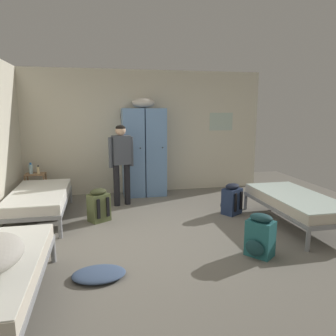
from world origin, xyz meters
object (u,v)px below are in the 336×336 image
Objects in this scene: bed_right at (296,202)px; clothes_pile_denim at (99,274)px; person_traveler at (121,157)px; backpack_olive at (99,206)px; water_bottle at (31,169)px; bed_left_rear at (39,197)px; backpack_navy at (231,199)px; backpack_teal at (260,236)px; shelf_unit at (36,185)px; locker_bank at (144,150)px; lotion_bottle at (38,170)px.

bed_right is 3.22× the size of clothes_pile_denim.
person_traveler reaches higher than backpack_olive.
bed_left_rear is at bearing -74.25° from water_bottle.
backpack_olive is (1.29, -1.46, -0.41)m from water_bottle.
clothes_pile_denim is at bearing -142.41° from backpack_navy.
bed_right is at bearing 39.50° from backpack_teal.
clothes_pile_denim is at bearing -66.28° from bed_left_rear.
person_traveler is at bearing 80.47° from clothes_pile_denim.
backpack_navy is 1.00× the size of backpack_olive.
backpack_navy is at bearing -23.79° from shelf_unit.
locker_bank is 3.22m from bed_right.
locker_bank reaches higher than person_traveler.
backpack_olive is at bearing -118.21° from person_traveler.
shelf_unit is at bearing 160.23° from person_traveler.
person_traveler is at bearing -127.92° from locker_bank.
bed_right is 4.79m from lotion_bottle.
backpack_navy is (-0.78, 0.74, -0.12)m from bed_right.
person_traveler reaches higher than shelf_unit.
shelf_unit is 2.61× the size of water_bottle.
lotion_bottle is (0.07, -0.04, 0.30)m from shelf_unit.
backpack_olive is (1.21, -1.44, -0.09)m from shelf_unit.
bed_left_rear is 3.45× the size of backpack_olive.
bed_right is at bearing -15.41° from backpack_olive.
lotion_bottle is at bearing 156.33° from backpack_navy.
backpack_teal is at bearing -41.63° from backpack_olive.
backpack_olive is (0.96, -0.29, -0.12)m from bed_left_rear.
backpack_navy is (3.59, -1.57, -0.41)m from water_bottle.
locker_bank is at bearing 129.14° from backpack_navy.
backpack_olive and backpack_teal have the same top height.
water_bottle is at bearing 156.41° from backpack_navy.
water_bottle is at bearing 131.65° from backpack_olive.
backpack_olive is at bearing -122.81° from locker_bank.
shelf_unit is at bearing -14.04° from water_bottle.
water_bottle is 0.40× the size of backpack_teal.
shelf_unit is at bearing 150.26° from lotion_bottle.
person_traveler is 2.61× the size of clothes_pile_denim.
clothes_pile_denim is at bearing -90.26° from backpack_olive.
water_bottle is at bearing 105.75° from bed_left_rear.
person_traveler reaches higher than water_bottle.
locker_bank is 9.47× the size of water_bottle.
water_bottle is 0.16m from lotion_bottle.
bed_left_rear is at bearing -80.79° from lotion_bottle.
backpack_navy is at bearing 37.59° from clothes_pile_denim.
bed_left_rear is at bearing 113.72° from clothes_pile_denim.
backpack_teal is (3.19, -3.20, -0.09)m from shelf_unit.
clothes_pile_denim is at bearing -106.13° from locker_bank.
backpack_olive is (1.14, -1.40, -0.39)m from lotion_bottle.
bed_left_rear is 3.45× the size of backpack_teal.
water_bottle reaches higher than clothes_pile_denim.
bed_left_rear is 1.61m from person_traveler.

